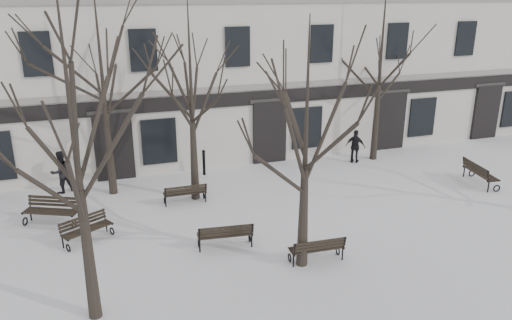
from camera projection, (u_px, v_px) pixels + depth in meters
name	position (u px, v px, depth m)	size (l,w,h in m)	color
ground	(252.00, 253.00, 15.45)	(100.00, 100.00, 0.00)	white
building	(171.00, 36.00, 25.27)	(40.40, 10.20, 11.40)	silver
tree_1	(72.00, 120.00, 10.81)	(5.65, 5.65, 8.07)	black
tree_2	(307.00, 118.00, 13.35)	(5.01, 5.01, 7.15)	black
tree_4	(101.00, 61.00, 18.29)	(5.89, 5.89, 8.41)	black
tree_5	(191.00, 77.00, 17.97)	(5.30, 5.30, 7.57)	black
tree_6	(382.00, 45.00, 22.31)	(6.04, 6.04, 8.63)	black
bench_0	(86.00, 228.00, 16.04)	(1.69, 1.28, 0.82)	black
bench_1	(225.00, 234.00, 15.58)	(1.79, 0.83, 0.87)	black
bench_2	(317.00, 248.00, 14.79)	(1.68, 0.69, 0.83)	black
bench_3	(52.00, 210.00, 17.21)	(1.96, 1.41, 0.95)	black
bench_4	(185.00, 193.00, 18.86)	(1.62, 0.61, 0.81)	black
bench_5	(479.00, 173.00, 20.74)	(0.99, 1.96, 0.95)	black
bollard_a	(204.00, 162.00, 21.77)	(0.15, 0.15, 1.15)	black
bollard_b	(352.00, 151.00, 23.35)	(0.14, 0.14, 1.06)	black
pedestrian_b	(64.00, 192.00, 20.08)	(0.84, 0.65, 1.72)	black
pedestrian_c	(354.00, 162.00, 23.58)	(0.92, 0.38, 1.56)	black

